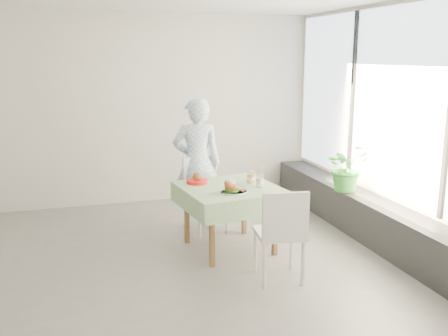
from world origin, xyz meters
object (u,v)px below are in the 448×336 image
object	(u,v)px
potted_plant	(347,167)
diner	(197,163)
chair_far	(206,209)
chair_near	(279,252)
main_dish	(232,188)
cafe_table	(229,211)
juice_cup_orange	(251,177)

from	to	relation	value
potted_plant	diner	bearing A→B (deg)	161.70
chair_far	potted_plant	size ratio (longest dim) A/B	1.55
potted_plant	chair_near	bearing A→B (deg)	-140.32
main_dish	potted_plant	distance (m)	1.76
cafe_table	main_dish	distance (m)	0.42
diner	juice_cup_orange	bearing A→B (deg)	130.35
chair_far	main_dish	bearing A→B (deg)	-86.53
cafe_table	chair_near	bearing A→B (deg)	-75.76
chair_far	main_dish	size ratio (longest dim) A/B	3.17
cafe_table	diner	xyz separation A→B (m)	(-0.17, 0.86, 0.38)
chair_far	chair_near	world-z (taller)	chair_near
diner	potted_plant	bearing A→B (deg)	171.40
main_dish	cafe_table	bearing A→B (deg)	79.15
chair_far	main_dish	distance (m)	1.06
diner	potted_plant	xyz separation A→B (m)	(1.81, -0.60, -0.04)
cafe_table	main_dish	bearing A→B (deg)	-100.85
chair_near	main_dish	bearing A→B (deg)	113.06
cafe_table	juice_cup_orange	world-z (taller)	juice_cup_orange
diner	juice_cup_orange	distance (m)	0.89
main_dish	juice_cup_orange	bearing A→B (deg)	45.68
chair_far	diner	xyz separation A→B (m)	(-0.06, 0.18, 0.55)
cafe_table	potted_plant	bearing A→B (deg)	8.96
chair_near	chair_far	bearing A→B (deg)	101.98
diner	potted_plant	size ratio (longest dim) A/B	2.77
potted_plant	cafe_table	bearing A→B (deg)	-171.04
chair_far	juice_cup_orange	xyz separation A→B (m)	(0.39, -0.58, 0.52)
chair_near	potted_plant	distance (m)	1.90
chair_far	juice_cup_orange	distance (m)	0.87
chair_near	juice_cup_orange	distance (m)	1.13
cafe_table	juice_cup_orange	distance (m)	0.46
diner	juice_cup_orange	xyz separation A→B (m)	(0.45, -0.77, -0.03)
diner	main_dish	world-z (taller)	diner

